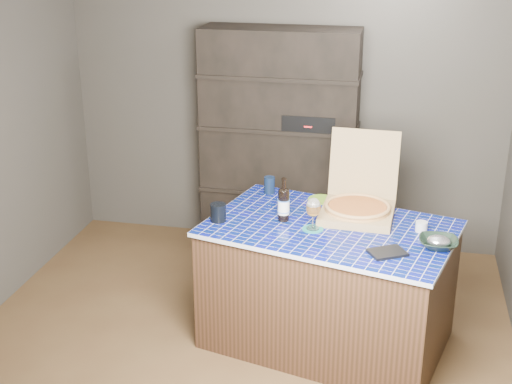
% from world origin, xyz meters
% --- Properties ---
extents(room, '(3.50, 3.50, 3.50)m').
position_xyz_m(room, '(0.00, 0.00, 1.25)').
color(room, brown).
rests_on(room, ground).
extents(shelving_unit, '(1.20, 0.41, 1.80)m').
position_xyz_m(shelving_unit, '(0.00, 1.53, 0.90)').
color(shelving_unit, black).
rests_on(shelving_unit, floor).
extents(kitchen_island, '(1.65, 1.26, 0.80)m').
position_xyz_m(kitchen_island, '(0.55, 0.22, 0.40)').
color(kitchen_island, '#482B1C').
rests_on(kitchen_island, floor).
extents(pizza_box, '(0.47, 0.56, 0.48)m').
position_xyz_m(pizza_box, '(0.70, 0.43, 0.87)').
color(pizza_box, tan).
rests_on(pizza_box, kitchen_island).
extents(mead_bottle, '(0.08, 0.08, 0.28)m').
position_xyz_m(mead_bottle, '(0.25, 0.25, 0.91)').
color(mead_bottle, black).
rests_on(mead_bottle, kitchen_island).
extents(teal_trivet, '(0.13, 0.13, 0.01)m').
position_xyz_m(teal_trivet, '(0.45, 0.15, 0.81)').
color(teal_trivet, '#15716B').
rests_on(teal_trivet, kitchen_island).
extents(wine_glass, '(0.09, 0.09, 0.20)m').
position_xyz_m(wine_glass, '(0.45, 0.15, 0.94)').
color(wine_glass, white).
rests_on(wine_glass, teal_trivet).
extents(tumbler, '(0.10, 0.10, 0.11)m').
position_xyz_m(tumbler, '(-0.14, 0.16, 0.86)').
color(tumbler, black).
rests_on(tumbler, kitchen_island).
extents(dvd_case, '(0.24, 0.22, 0.02)m').
position_xyz_m(dvd_case, '(0.90, -0.09, 0.81)').
color(dvd_case, black).
rests_on(dvd_case, kitchen_island).
extents(bowl, '(0.23, 0.23, 0.05)m').
position_xyz_m(bowl, '(1.18, 0.05, 0.83)').
color(bowl, black).
rests_on(bowl, kitchen_island).
extents(foil_contents, '(0.13, 0.11, 0.06)m').
position_xyz_m(foil_contents, '(1.18, 0.05, 0.84)').
color(foil_contents, silver).
rests_on(foil_contents, bowl).
extents(white_jar, '(0.07, 0.07, 0.06)m').
position_xyz_m(white_jar, '(1.09, 0.26, 0.83)').
color(white_jar, silver).
rests_on(white_jar, kitchen_island).
extents(navy_cup, '(0.07, 0.07, 0.11)m').
position_xyz_m(navy_cup, '(0.08, 0.70, 0.86)').
color(navy_cup, black).
rests_on(navy_cup, kitchen_island).
extents(green_trivet, '(0.18, 0.18, 0.01)m').
position_xyz_m(green_trivet, '(0.44, 0.65, 0.81)').
color(green_trivet, '#6D9E21').
rests_on(green_trivet, kitchen_island).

